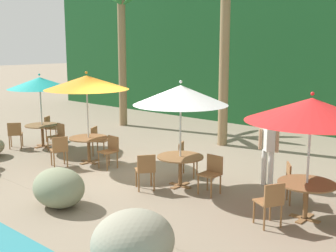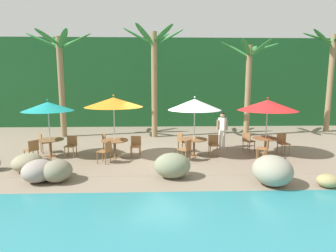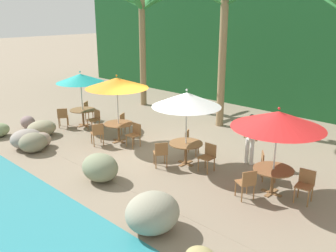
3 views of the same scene
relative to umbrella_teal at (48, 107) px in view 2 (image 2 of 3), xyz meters
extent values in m
plane|color=gray|center=(4.51, 0.00, -2.11)|extent=(120.00, 120.00, 0.00)
cube|color=gray|center=(4.51, 0.00, -2.11)|extent=(18.00, 5.20, 0.01)
cube|color=#194C23|center=(4.51, 9.00, 0.89)|extent=(28.00, 2.40, 6.00)
ellipsoid|color=gray|center=(0.73, -2.98, -1.77)|extent=(1.00, 1.15, 0.69)
ellipsoid|color=gray|center=(1.08, -2.58, -1.84)|extent=(0.65, 0.73, 0.55)
ellipsoid|color=gray|center=(7.97, -3.55, -1.65)|extent=(1.19, 1.30, 0.92)
ellipsoid|color=#9C8F5A|center=(9.57, -3.78, -1.91)|extent=(0.68, 0.57, 0.40)
ellipsoid|color=gray|center=(-0.09, -1.93, -1.80)|extent=(1.02, 1.16, 0.62)
ellipsoid|color=gray|center=(1.31, -3.02, -1.76)|extent=(0.93, 0.99, 0.70)
ellipsoid|color=gray|center=(4.96, -2.78, -1.70)|extent=(1.20, 0.98, 0.82)
cylinder|color=silver|center=(0.00, 0.00, -1.00)|extent=(0.04, 0.04, 2.21)
cone|color=teal|center=(0.00, 0.00, 0.00)|extent=(2.05, 2.05, 0.37)
sphere|color=teal|center=(0.00, 0.00, 0.27)|extent=(0.07, 0.07, 0.07)
cube|color=brown|center=(0.00, 0.00, -2.10)|extent=(0.60, 0.12, 0.03)
cube|color=brown|center=(0.00, 0.00, -2.10)|extent=(0.12, 0.60, 0.03)
cylinder|color=brown|center=(0.00, 0.00, -1.74)|extent=(0.09, 0.09, 0.71)
cylinder|color=brown|center=(0.00, 0.00, -1.39)|extent=(1.10, 1.10, 0.03)
cylinder|color=olive|center=(1.01, -0.27, -1.89)|extent=(0.04, 0.04, 0.45)
cylinder|color=olive|center=(0.65, -0.24, -1.89)|extent=(0.04, 0.04, 0.45)
cylinder|color=olive|center=(1.04, 0.09, -1.89)|extent=(0.04, 0.04, 0.45)
cylinder|color=olive|center=(0.68, 0.12, -1.89)|extent=(0.04, 0.04, 0.45)
cube|color=olive|center=(0.85, -0.08, -1.65)|extent=(0.46, 0.46, 0.03)
cube|color=olive|center=(0.86, 0.12, -1.45)|extent=(0.42, 0.07, 0.42)
cylinder|color=olive|center=(-0.42, 0.96, -1.89)|extent=(0.04, 0.04, 0.45)
cylinder|color=olive|center=(-0.22, 0.66, -1.89)|extent=(0.04, 0.04, 0.45)
cylinder|color=olive|center=(-0.71, 0.76, -1.89)|extent=(0.04, 0.04, 0.45)
cylinder|color=olive|center=(-0.52, 0.46, -1.89)|extent=(0.04, 0.04, 0.45)
cube|color=olive|center=(-0.47, 0.71, -1.65)|extent=(0.58, 0.58, 0.03)
cube|color=olive|center=(-0.63, 0.60, -1.45)|extent=(0.26, 0.37, 0.42)
cylinder|color=olive|center=(-0.76, -0.72, -1.89)|extent=(0.04, 0.04, 0.45)
cylinder|color=olive|center=(-0.54, -0.43, -1.89)|extent=(0.04, 0.04, 0.45)
cylinder|color=olive|center=(-0.47, -0.93, -1.89)|extent=(0.04, 0.04, 0.45)
cylinder|color=olive|center=(-0.26, -0.65, -1.89)|extent=(0.04, 0.04, 0.45)
cube|color=olive|center=(-0.51, -0.68, -1.65)|extent=(0.59, 0.59, 0.03)
cube|color=olive|center=(-0.35, -0.80, -1.45)|extent=(0.28, 0.36, 0.42)
cylinder|color=silver|center=(2.71, -0.23, -0.91)|extent=(0.04, 0.04, 2.40)
cone|color=orange|center=(2.71, -0.23, 0.19)|extent=(2.35, 2.35, 0.38)
sphere|color=orange|center=(2.71, -0.23, 0.46)|extent=(0.07, 0.07, 0.07)
cube|color=brown|center=(2.71, -0.23, -2.10)|extent=(0.60, 0.12, 0.03)
cube|color=brown|center=(2.71, -0.23, -2.10)|extent=(0.12, 0.60, 0.03)
cylinder|color=brown|center=(2.71, -0.23, -1.74)|extent=(0.09, 0.09, 0.71)
cylinder|color=brown|center=(2.71, -0.23, -1.39)|extent=(1.10, 1.10, 0.03)
cylinder|color=olive|center=(3.74, -0.43, -1.89)|extent=(0.04, 0.04, 0.45)
cylinder|color=olive|center=(3.38, -0.42, -1.89)|extent=(0.04, 0.04, 0.45)
cylinder|color=olive|center=(3.74, -0.07, -1.89)|extent=(0.04, 0.04, 0.45)
cylinder|color=olive|center=(3.39, -0.06, -1.89)|extent=(0.04, 0.04, 0.45)
cube|color=olive|center=(3.56, -0.25, -1.65)|extent=(0.43, 0.43, 0.03)
cube|color=olive|center=(3.57, -0.05, -1.45)|extent=(0.42, 0.05, 0.42)
cylinder|color=olive|center=(2.39, 0.77, -1.89)|extent=(0.04, 0.04, 0.45)
cylinder|color=olive|center=(2.56, 0.45, -1.89)|extent=(0.04, 0.04, 0.45)
cylinder|color=olive|center=(2.08, 0.60, -1.89)|extent=(0.04, 0.04, 0.45)
cylinder|color=olive|center=(2.24, 0.29, -1.89)|extent=(0.04, 0.04, 0.45)
cube|color=olive|center=(2.32, 0.53, -1.65)|extent=(0.57, 0.57, 0.03)
cube|color=olive|center=(2.14, 0.44, -1.45)|extent=(0.23, 0.39, 0.42)
cylinder|color=olive|center=(2.16, -1.11, -1.89)|extent=(0.04, 0.04, 0.45)
cylinder|color=olive|center=(2.30, -0.78, -1.89)|extent=(0.04, 0.04, 0.45)
cylinder|color=olive|center=(2.49, -1.25, -1.89)|extent=(0.04, 0.04, 0.45)
cylinder|color=olive|center=(2.63, -0.91, -1.89)|extent=(0.04, 0.04, 0.45)
cube|color=olive|center=(2.40, -1.01, -1.65)|extent=(0.55, 0.55, 0.03)
cube|color=olive|center=(2.58, -1.09, -1.45)|extent=(0.19, 0.40, 0.42)
cylinder|color=silver|center=(6.01, -0.11, -0.97)|extent=(0.04, 0.04, 2.29)
cone|color=white|center=(6.01, -0.11, 0.08)|extent=(2.20, 2.20, 0.45)
sphere|color=white|center=(6.01, -0.11, 0.38)|extent=(0.07, 0.07, 0.07)
cube|color=brown|center=(6.01, -0.11, -2.10)|extent=(0.60, 0.12, 0.03)
cube|color=brown|center=(6.01, -0.11, -2.10)|extent=(0.12, 0.60, 0.03)
cylinder|color=brown|center=(6.01, -0.11, -1.74)|extent=(0.09, 0.09, 0.71)
cylinder|color=brown|center=(6.01, -0.11, -1.39)|extent=(1.10, 1.10, 0.03)
cylinder|color=olive|center=(7.04, -0.28, -1.89)|extent=(0.04, 0.04, 0.45)
cylinder|color=olive|center=(6.68, -0.28, -1.89)|extent=(0.04, 0.04, 0.45)
cylinder|color=olive|center=(7.04, 0.08, -1.89)|extent=(0.04, 0.04, 0.45)
cylinder|color=olive|center=(6.68, 0.07, -1.89)|extent=(0.04, 0.04, 0.45)
cube|color=olive|center=(6.86, -0.10, -1.65)|extent=(0.42, 0.42, 0.03)
cube|color=olive|center=(6.86, 0.10, -1.45)|extent=(0.42, 0.04, 0.42)
cylinder|color=olive|center=(5.73, 0.90, -1.89)|extent=(0.04, 0.04, 0.45)
cylinder|color=olive|center=(5.88, 0.58, -1.89)|extent=(0.04, 0.04, 0.45)
cylinder|color=olive|center=(5.41, 0.75, -1.89)|extent=(0.04, 0.04, 0.45)
cylinder|color=olive|center=(5.56, 0.43, -1.89)|extent=(0.04, 0.04, 0.45)
cube|color=olive|center=(5.65, 0.66, -1.65)|extent=(0.56, 0.56, 0.03)
cube|color=olive|center=(5.47, 0.58, -1.45)|extent=(0.21, 0.40, 0.42)
cylinder|color=olive|center=(5.27, -0.85, -1.89)|extent=(0.04, 0.04, 0.45)
cylinder|color=olive|center=(5.48, -0.56, -1.89)|extent=(0.04, 0.04, 0.45)
cylinder|color=olive|center=(5.57, -1.05, -1.89)|extent=(0.04, 0.04, 0.45)
cylinder|color=olive|center=(5.77, -0.76, -1.89)|extent=(0.04, 0.04, 0.45)
cube|color=olive|center=(5.52, -0.80, -1.65)|extent=(0.58, 0.58, 0.03)
cube|color=olive|center=(5.68, -0.92, -1.45)|extent=(0.27, 0.36, 0.42)
cylinder|color=silver|center=(9.08, -0.03, -0.99)|extent=(0.04, 0.04, 2.24)
cone|color=red|center=(9.08, -0.03, 0.03)|extent=(2.46, 2.46, 0.44)
sphere|color=red|center=(9.08, -0.03, 0.33)|extent=(0.07, 0.07, 0.07)
cube|color=brown|center=(9.08, -0.03, -2.10)|extent=(0.60, 0.12, 0.03)
cube|color=brown|center=(9.08, -0.03, -2.10)|extent=(0.12, 0.60, 0.03)
cylinder|color=brown|center=(9.08, -0.03, -1.74)|extent=(0.09, 0.09, 0.71)
cylinder|color=brown|center=(9.08, -0.03, -1.39)|extent=(1.10, 1.10, 0.03)
cylinder|color=olive|center=(10.13, -0.07, -1.89)|extent=(0.04, 0.04, 0.45)
cylinder|color=olive|center=(9.77, -0.12, -1.89)|extent=(0.04, 0.04, 0.45)
cylinder|color=olive|center=(10.08, 0.28, -1.89)|extent=(0.04, 0.04, 0.45)
cylinder|color=olive|center=(9.73, 0.24, -1.89)|extent=(0.04, 0.04, 0.45)
cube|color=olive|center=(9.93, 0.08, -1.65)|extent=(0.47, 0.47, 0.03)
cube|color=olive|center=(9.90, 0.28, -1.45)|extent=(0.42, 0.09, 0.42)
cylinder|color=olive|center=(8.64, 0.92, -1.89)|extent=(0.04, 0.04, 0.45)
cylinder|color=olive|center=(8.84, 0.62, -1.89)|extent=(0.04, 0.04, 0.45)
cylinder|color=olive|center=(8.35, 0.71, -1.89)|extent=(0.04, 0.04, 0.45)
cylinder|color=olive|center=(8.55, 0.42, -1.89)|extent=(0.04, 0.04, 0.45)
cube|color=olive|center=(8.59, 0.67, -1.65)|extent=(0.59, 0.59, 0.03)
cube|color=olive|center=(8.43, 0.55, -1.45)|extent=(0.27, 0.36, 0.42)
cylinder|color=olive|center=(8.43, -0.85, -1.89)|extent=(0.04, 0.04, 0.45)
cylinder|color=olive|center=(8.61, -0.53, -1.89)|extent=(0.04, 0.04, 0.45)
cylinder|color=olive|center=(8.75, -1.02, -1.89)|extent=(0.04, 0.04, 0.45)
cylinder|color=olive|center=(8.92, -0.70, -1.89)|extent=(0.04, 0.04, 0.45)
cube|color=olive|center=(8.68, -0.77, -1.65)|extent=(0.57, 0.57, 0.03)
cube|color=olive|center=(8.85, -0.87, -1.45)|extent=(0.23, 0.39, 0.42)
cylinder|color=olive|center=(-0.88, 4.42, 0.66)|extent=(0.32, 0.32, 5.54)
ellipsoid|color=#2D7A38|center=(0.02, 4.50, 3.19)|extent=(1.69, 0.50, 0.93)
ellipsoid|color=#2D7A38|center=(-0.34, 5.14, 3.23)|extent=(1.32, 1.58, 0.82)
ellipsoid|color=#2D7A38|center=(-1.35, 5.19, 3.18)|extent=(1.16, 1.60, 0.97)
ellipsoid|color=#2D7A38|center=(-1.79, 4.37, 3.22)|extent=(1.72, 0.45, 0.82)
ellipsoid|color=#2D7A38|center=(-1.17, 3.56, 3.27)|extent=(0.90, 1.78, 0.68)
ellipsoid|color=#2D7A38|center=(-0.42, 3.65, 3.19)|extent=(1.17, 1.61, 0.93)
cylinder|color=olive|center=(4.30, 4.16, 0.78)|extent=(0.32, 0.32, 5.78)
ellipsoid|color=#2D7A38|center=(5.17, 4.31, 3.41)|extent=(1.64, 0.63, 0.97)
ellipsoid|color=#2D7A38|center=(4.73, 4.93, 3.49)|extent=(1.15, 1.66, 0.71)
ellipsoid|color=#2D7A38|center=(3.99, 4.99, 3.40)|extent=(0.88, 1.61, 1.00)
ellipsoid|color=#2D7A38|center=(3.41, 4.13, 3.42)|extent=(1.62, 0.41, 0.94)
ellipsoid|color=#2D7A38|center=(3.83, 3.41, 3.41)|extent=(1.15, 1.55, 0.97)
ellipsoid|color=#2D7A38|center=(4.79, 3.43, 3.47)|extent=(1.23, 1.59, 0.78)
cylinder|color=olive|center=(9.62, 4.40, 0.45)|extent=(0.32, 0.32, 5.12)
ellipsoid|color=#2D7A38|center=(10.47, 4.42, 2.86)|extent=(1.68, 0.41, 0.60)
ellipsoid|color=#2D7A38|center=(10.05, 5.14, 2.85)|extent=(1.14, 1.61, 0.66)
ellipsoid|color=#2D7A38|center=(9.15, 5.11, 2.78)|extent=(1.17, 1.52, 0.86)
ellipsoid|color=#2D7A38|center=(8.77, 4.44, 2.75)|extent=(1.56, 0.43, 0.94)
ellipsoid|color=#2D7A38|center=(9.19, 3.66, 2.80)|extent=(1.13, 1.56, 0.81)
ellipsoid|color=#2D7A38|center=(9.98, 3.62, 2.77)|extent=(0.99, 1.57, 0.90)
cylinder|color=olive|center=(15.08, 5.58, 0.85)|extent=(0.32, 0.32, 5.92)
ellipsoid|color=#2D7A38|center=(15.55, 6.36, 3.54)|extent=(1.14, 1.59, 1.01)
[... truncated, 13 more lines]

